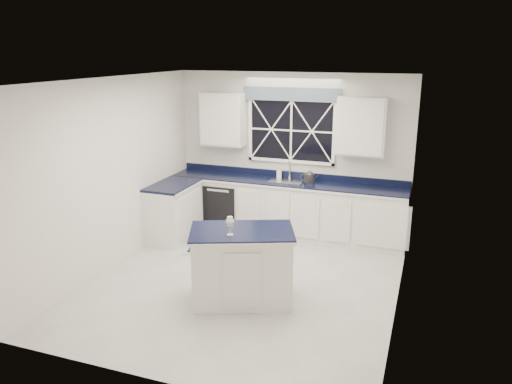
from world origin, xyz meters
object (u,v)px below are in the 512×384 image
at_px(island, 242,265).
at_px(kettle, 309,177).
at_px(dishwasher, 226,205).
at_px(wine_glass, 230,222).
at_px(soap_bottle, 279,172).
at_px(faucet, 290,169).

bearing_deg(island, kettle, 62.66).
xyz_separation_m(dishwasher, island, (1.25, -2.43, 0.06)).
distance_m(wine_glass, soap_bottle, 2.83).
bearing_deg(wine_glass, dishwasher, 114.18).
distance_m(dishwasher, faucet, 1.31).
xyz_separation_m(dishwasher, soap_bottle, (0.92, 0.20, 0.62)).
relative_size(island, kettle, 4.91).
bearing_deg(island, faucet, 71.42).
bearing_deg(soap_bottle, island, -82.81).
distance_m(dishwasher, kettle, 1.61).
distance_m(dishwasher, soap_bottle, 1.12).
distance_m(kettle, wine_glass, 2.67).
xyz_separation_m(faucet, island, (0.15, -2.62, -0.63)).
distance_m(dishwasher, island, 2.73).
height_order(faucet, wine_glass, faucet).
relative_size(kettle, wine_glass, 1.30).
bearing_deg(faucet, wine_glass, -88.47).
height_order(island, kettle, kettle).
height_order(dishwasher, wine_glass, wine_glass).
distance_m(faucet, wine_glass, 2.81).
distance_m(island, kettle, 2.54).
relative_size(dishwasher, soap_bottle, 4.68).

